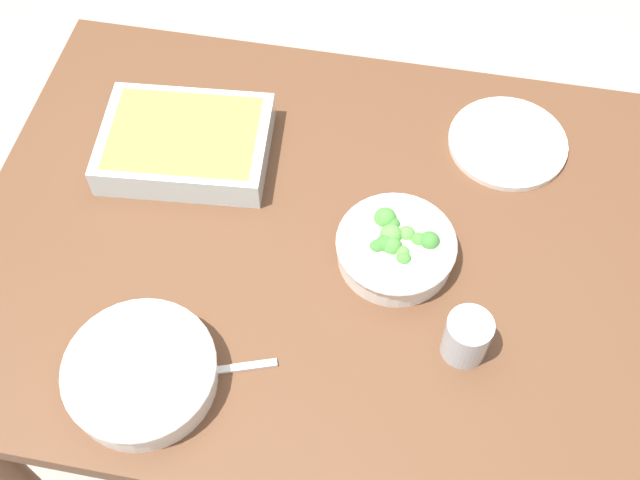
# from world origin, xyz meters

# --- Properties ---
(ground_plane) EXTENTS (6.00, 6.00, 0.00)m
(ground_plane) POSITION_xyz_m (0.00, 0.00, 0.00)
(ground_plane) COLOR #9E9389
(dining_table) EXTENTS (1.20, 0.90, 0.74)m
(dining_table) POSITION_xyz_m (0.00, 0.00, 0.65)
(dining_table) COLOR brown
(dining_table) RESTS_ON ground_plane
(stew_bowl) EXTENTS (0.23, 0.23, 0.06)m
(stew_bowl) POSITION_xyz_m (0.22, 0.30, 0.77)
(stew_bowl) COLOR silver
(stew_bowl) RESTS_ON dining_table
(broccoli_bowl) EXTENTS (0.20, 0.20, 0.07)m
(broccoli_bowl) POSITION_xyz_m (-0.13, 0.01, 0.77)
(broccoli_bowl) COLOR silver
(broccoli_bowl) RESTS_ON dining_table
(baking_dish) EXTENTS (0.32, 0.25, 0.06)m
(baking_dish) POSITION_xyz_m (0.27, -0.14, 0.77)
(baking_dish) COLOR silver
(baking_dish) RESTS_ON dining_table
(drink_cup) EXTENTS (0.07, 0.07, 0.08)m
(drink_cup) POSITION_xyz_m (-0.26, 0.16, 0.78)
(drink_cup) COLOR #B2BCC6
(drink_cup) RESTS_ON dining_table
(side_plate) EXTENTS (0.22, 0.22, 0.01)m
(side_plate) POSITION_xyz_m (-0.30, -0.27, 0.75)
(side_plate) COLOR silver
(side_plate) RESTS_ON dining_table
(spoon_by_stew) EXTENTS (0.17, 0.08, 0.01)m
(spoon_by_stew) POSITION_xyz_m (0.13, 0.27, 0.74)
(spoon_by_stew) COLOR silver
(spoon_by_stew) RESTS_ON dining_table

